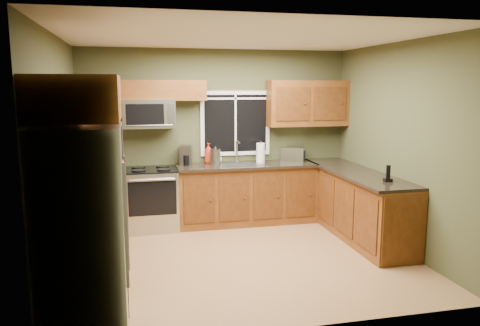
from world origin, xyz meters
name	(u,v)px	position (x,y,z in m)	size (l,w,h in m)	color
floor	(242,258)	(0.00, 0.00, 0.00)	(4.20, 4.20, 0.00)	#976C42
ceiling	(242,37)	(0.00, 0.00, 2.70)	(4.20, 4.20, 0.00)	white
back_wall	(217,136)	(0.00, 1.80, 1.35)	(4.20, 4.20, 0.00)	#414528
front_wall	(291,180)	(0.00, -1.80, 1.35)	(4.20, 4.20, 0.00)	#414528
left_wall	(59,157)	(-2.10, 0.00, 1.35)	(3.60, 3.60, 0.00)	#414528
right_wall	(398,147)	(2.10, 0.00, 1.35)	(3.60, 3.60, 0.00)	#414528
window	(235,123)	(0.30, 1.78, 1.55)	(1.12, 0.03, 1.02)	white
base_cabinets_left	(94,222)	(-1.80, 0.48, 0.45)	(0.60, 2.65, 0.90)	brown
countertop_left	(95,185)	(-1.78, 0.48, 0.92)	(0.65, 2.65, 0.04)	black
base_cabinets_back	(247,195)	(0.42, 1.50, 0.45)	(2.17, 0.60, 0.90)	brown
countertop_back	(247,165)	(0.42, 1.48, 0.92)	(2.17, 0.65, 0.04)	black
base_cabinets_peninsula	(356,205)	(1.80, 0.54, 0.45)	(0.60, 2.52, 0.90)	brown
countertop_peninsula	(355,172)	(1.78, 0.55, 0.92)	(0.65, 2.50, 0.04)	black
upper_cabinets_left	(77,109)	(-1.94, 0.48, 1.86)	(0.33, 2.65, 0.72)	brown
upper_cabinets_back_left	(162,90)	(-0.85, 1.64, 2.07)	(1.30, 0.33, 0.30)	brown
upper_cabinets_back_right	(308,103)	(1.45, 1.64, 1.86)	(1.30, 0.33, 0.72)	brown
upper_cabinet_over_fridge	(75,98)	(-1.74, -1.30, 2.03)	(0.72, 0.90, 0.38)	brown
refrigerator	(83,228)	(-1.74, -1.30, 0.90)	(0.74, 0.90, 1.80)	#B7B7BC
range	(152,199)	(-1.05, 1.47, 0.47)	(0.76, 0.69, 0.94)	#B7B7BC
microwave	(149,114)	(-1.05, 1.61, 1.73)	(0.76, 0.41, 0.42)	#B7B7BC
sink	(239,163)	(0.30, 1.49, 0.95)	(0.60, 0.42, 0.36)	slate
toaster_oven	(293,154)	(1.21, 1.62, 1.05)	(0.44, 0.41, 0.23)	#B7B7BC
coffee_maker	(186,156)	(-0.51, 1.64, 1.08)	(0.22, 0.27, 0.29)	slate
kettle	(215,156)	(-0.07, 1.56, 1.07)	(0.18, 0.18, 0.29)	#B7B7BC
paper_towel_roll	(261,153)	(0.65, 1.54, 1.10)	(0.14, 0.14, 0.34)	white
soap_bottle_a	(209,153)	(-0.15, 1.70, 1.10)	(0.12, 0.12, 0.32)	red
soap_bottle_c	(218,158)	(0.00, 1.70, 1.02)	(0.12, 0.12, 0.16)	white
cordless_phone	(388,177)	(1.83, -0.23, 1.00)	(0.11, 0.11, 0.21)	black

